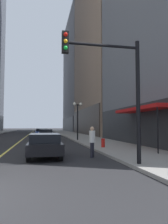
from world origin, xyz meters
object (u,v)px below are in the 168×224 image
car_black (45,144)px  pedestrian_in_white_shirt (92,139)px  fire_hydrant_right (103,144)px  street_lamp_right_mid (78,113)px  car_silver (46,134)px  traffic_light_near_right (115,80)px  car_blue (41,132)px

car_black → pedestrian_in_white_shirt: size_ratio=2.73×
car_black → fire_hydrant_right: (4.41, 3.10, -0.32)m
street_lamp_right_mid → pedestrian_in_white_shirt: bearing=-96.1°
car_silver → fire_hydrant_right: car_silver is taller
pedestrian_in_white_shirt → fire_hydrant_right: pedestrian_in_white_shirt is taller
car_black → car_silver: 15.53m
traffic_light_near_right → car_silver: bearing=97.1°
car_black → street_lamp_right_mid: (3.91, 11.45, 2.54)m
pedestrian_in_white_shirt → street_lamp_right_mid: (1.32, 12.28, 2.25)m
car_silver → traffic_light_near_right: size_ratio=0.75×
pedestrian_in_white_shirt → street_lamp_right_mid: 12.55m
car_black → traffic_light_near_right: size_ratio=0.83×
fire_hydrant_right → pedestrian_in_white_shirt: bearing=-114.9°
car_silver → pedestrian_in_white_shirt: 16.48m
car_black → fire_hydrant_right: bearing=35.1°
car_black → car_blue: 22.21m
traffic_light_near_right → street_lamp_right_mid: size_ratio=1.28×
car_black → car_silver: size_ratio=1.10×
traffic_light_near_right → street_lamp_right_mid: bearing=86.1°
pedestrian_in_white_shirt → traffic_light_near_right: bearing=-85.0°
car_blue → car_silver: bearing=-85.7°
street_lamp_right_mid → car_black: bearing=-108.9°
car_blue → car_black: bearing=-89.8°
pedestrian_in_white_shirt → traffic_light_near_right: traffic_light_near_right is taller
traffic_light_near_right → street_lamp_right_mid: 15.37m
car_blue → pedestrian_in_white_shirt: size_ratio=2.57×
car_silver → fire_hydrant_right: bearing=-72.3°
fire_hydrant_right → car_black: bearing=-144.9°
car_silver → car_blue: bearing=94.3°
car_black → street_lamp_right_mid: size_ratio=1.06×
pedestrian_in_white_shirt → fire_hydrant_right: (1.82, 3.92, -0.60)m
car_blue → pedestrian_in_white_shirt: bearing=-83.4°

